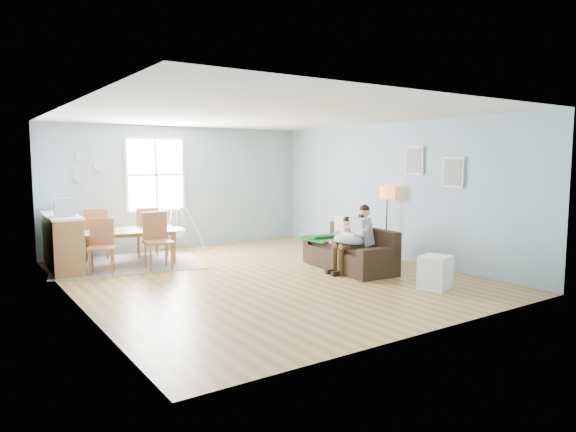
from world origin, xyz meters
TOP-DOWN VIEW (x-y plane):
  - room at (0.00, 0.00)m, footprint 8.40×9.40m
  - window at (-0.60, 3.46)m, footprint 1.32×0.08m
  - pictures at (2.97, -1.05)m, footprint 0.05×1.34m
  - wall_plates at (-2.00, 3.47)m, footprint 0.67×0.02m
  - sofa at (1.62, -0.39)m, footprint 0.95×1.93m
  - green_throw at (1.60, 0.24)m, footprint 0.88×0.75m
  - beige_pillow at (1.85, 0.09)m, footprint 0.13×0.45m
  - father at (1.48, -0.64)m, footprint 0.85×0.43m
  - nursing_pillow at (1.34, -0.63)m, footprint 0.56×0.54m
  - infant at (1.34, -0.60)m, footprint 0.16×0.33m
  - toddler at (1.56, -0.21)m, footprint 0.49×0.30m
  - floor_lamp at (2.80, -0.08)m, footprint 0.29×0.29m
  - storage_cube at (1.72, -2.20)m, footprint 0.56×0.53m
  - rug at (-1.60, 2.35)m, footprint 3.03×2.53m
  - dining_table at (-1.60, 2.35)m, footprint 2.00×1.37m
  - chair_sw at (-2.19, 1.79)m, footprint 0.55×0.55m
  - chair_se at (-1.27, 1.61)m, footprint 0.50×0.50m
  - chair_nw at (-1.95, 3.09)m, footprint 0.58×0.58m
  - chair_ne at (-1.00, 2.90)m, footprint 0.55×0.55m
  - counter at (-2.70, 2.50)m, footprint 0.62×1.81m
  - monitor at (-2.70, 2.16)m, footprint 0.36×0.35m
  - baby_swing at (-0.28, 3.10)m, footprint 0.97×0.99m

SIDE VIEW (x-z plane):
  - rug at x=-1.60m, z-range 0.00..0.01m
  - storage_cube at x=1.72m, z-range 0.00..0.51m
  - sofa at x=1.62m, z-range -0.11..0.65m
  - dining_table at x=-1.60m, z-range 0.00..0.64m
  - baby_swing at x=-0.28m, z-range -0.05..0.92m
  - green_throw at x=1.60m, z-range 0.46..0.50m
  - counter at x=-2.70m, z-range 0.01..1.00m
  - chair_sw at x=-2.19m, z-range 0.07..1.01m
  - chair_ne at x=-1.00m, z-range 0.08..1.08m
  - chair_nw at x=-1.95m, z-range 0.08..1.10m
  - nursing_pillow at x=1.34m, z-range 0.49..0.69m
  - chair_se at x=-1.27m, z-range 0.08..1.11m
  - father at x=1.48m, z-range 0.04..1.23m
  - toddler at x=1.56m, z-range 0.27..1.01m
  - infant at x=1.34m, z-range 0.60..0.72m
  - beige_pillow at x=1.85m, z-range 0.46..0.91m
  - monitor at x=-2.70m, z-range 1.00..1.31m
  - floor_lamp at x=2.80m, z-range 0.48..1.94m
  - window at x=-0.60m, z-range 0.84..2.46m
  - wall_plates at x=-2.00m, z-range 1.50..2.16m
  - pictures at x=2.97m, z-range 1.48..2.22m
  - room at x=0.00m, z-range 0.47..4.37m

